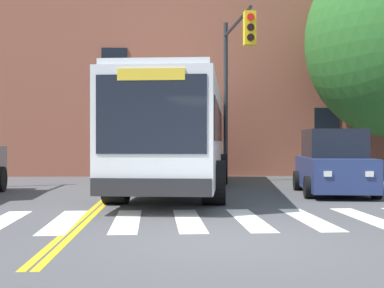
# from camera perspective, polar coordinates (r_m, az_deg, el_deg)

# --- Properties ---
(ground_plane) EXTENTS (120.00, 120.00, 0.00)m
(ground_plane) POSITION_cam_1_polar(r_m,az_deg,el_deg) (8.29, 3.17, -10.25)
(ground_plane) COLOR #4C4C4F
(crosswalk) EXTENTS (8.82, 3.33, 0.01)m
(crosswalk) POSITION_cam_1_polar(r_m,az_deg,el_deg) (10.40, 2.89, -8.07)
(crosswalk) COLOR white
(crosswalk) RESTS_ON ground
(lane_line_yellow_inner) EXTENTS (0.12, 36.00, 0.01)m
(lane_line_yellow_inner) POSITION_cam_1_polar(r_m,az_deg,el_deg) (24.36, -6.45, -3.28)
(lane_line_yellow_inner) COLOR gold
(lane_line_yellow_inner) RESTS_ON ground
(lane_line_yellow_outer) EXTENTS (0.12, 36.00, 0.01)m
(lane_line_yellow_outer) POSITION_cam_1_polar(r_m,az_deg,el_deg) (24.35, -6.07, -3.28)
(lane_line_yellow_outer) COLOR gold
(lane_line_yellow_outer) RESTS_ON ground
(city_bus) EXTENTS (3.81, 11.86, 3.23)m
(city_bus) POSITION_cam_1_polar(r_m,az_deg,el_deg) (16.40, -1.39, 1.19)
(city_bus) COLOR white
(city_bus) RESTS_ON ground
(car_navy_far_lane) EXTENTS (2.30, 4.06, 1.86)m
(car_navy_far_lane) POSITION_cam_1_polar(r_m,az_deg,el_deg) (15.83, 14.86, -2.13)
(car_navy_far_lane) COLOR navy
(car_navy_far_lane) RESTS_ON ground
(car_silver_behind_bus) EXTENTS (2.05, 4.33, 1.93)m
(car_silver_behind_bus) POSITION_cam_1_polar(r_m,az_deg,el_deg) (26.40, -0.60, -1.13)
(car_silver_behind_bus) COLOR #B7BABF
(car_silver_behind_bus) RESTS_ON ground
(traffic_light_overhead) EXTENTS (0.54, 4.38, 5.96)m
(traffic_light_overhead) POSITION_cam_1_polar(r_m,az_deg,el_deg) (18.50, 4.53, 8.08)
(traffic_light_overhead) COLOR #28282D
(traffic_light_overhead) RESTS_ON ground
(building_facade) EXTENTS (34.73, 7.67, 9.14)m
(building_facade) POSITION_cam_1_polar(r_m,az_deg,el_deg) (27.15, 2.39, 6.75)
(building_facade) COLOR #9E5642
(building_facade) RESTS_ON ground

